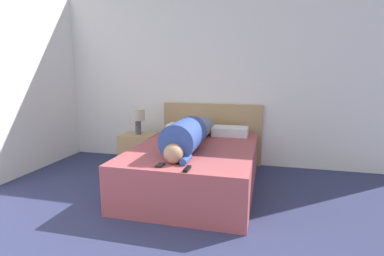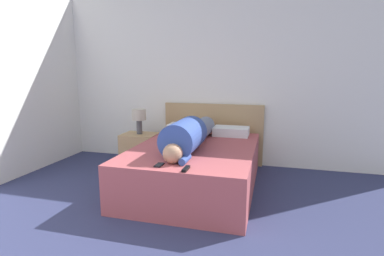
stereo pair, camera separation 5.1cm
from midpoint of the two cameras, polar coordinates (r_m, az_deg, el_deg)
wall_back at (r=4.59m, az=3.10°, el=9.49°), size 5.84×0.06×2.60m
bed at (r=3.65m, az=0.17°, el=-7.44°), size 1.40×1.94×0.51m
headboard at (r=4.61m, az=3.43°, el=-1.07°), size 1.52×0.04×0.91m
nightstand at (r=4.49m, az=-10.38°, el=-4.26°), size 0.50×0.39×0.50m
table_lamp at (r=4.39m, az=-10.60°, el=2.11°), size 0.20×0.20×0.36m
person_lying at (r=3.45m, az=-0.91°, el=-1.36°), size 0.37×1.58×0.37m
pillow_near_headboard at (r=4.34m, az=-1.59°, el=-0.11°), size 0.51×0.31×0.13m
pillow_second at (r=4.21m, az=6.95°, el=-0.61°), size 0.48×0.31×0.12m
tv_remote at (r=2.73m, az=-1.45°, el=-7.77°), size 0.04×0.15×0.02m
cell_phone at (r=2.87m, az=-6.60°, el=-7.03°), size 0.06×0.13×0.01m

